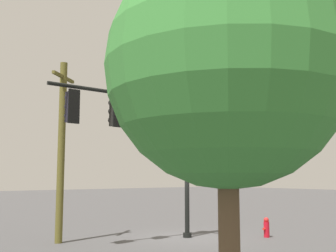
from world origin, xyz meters
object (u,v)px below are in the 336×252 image
Objects in this scene: fire_hydrant at (266,227)px; signal_pole_assembly at (153,133)px; tree_near at (226,68)px; utility_pole at (61,147)px.

signal_pole_assembly is at bearing -24.78° from fire_hydrant.
fire_hydrant is at bearing -144.44° from tree_near.
tree_near is at bearing 86.15° from utility_pole.
signal_pole_assembly is 8.86m from tree_near.
tree_near is at bearing 35.56° from fire_hydrant.
signal_pole_assembly is 0.98× the size of utility_pole.
utility_pole is 0.99× the size of tree_near.
utility_pole is at bearing -93.85° from tree_near.
fire_hydrant is (-7.62, 3.92, -3.30)m from utility_pole.
fire_hydrant is at bearing 152.80° from utility_pole.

